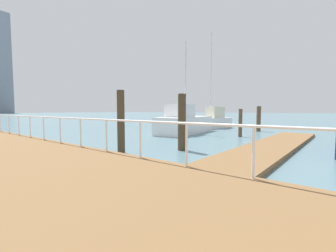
% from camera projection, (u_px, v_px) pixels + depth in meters
% --- Properties ---
extents(ground_plane, '(300.00, 300.00, 0.00)m').
position_uv_depth(ground_plane, '(58.00, 134.00, 16.32)').
color(ground_plane, slate).
extents(floating_dock, '(13.74, 2.00, 0.18)m').
position_uv_depth(floating_dock, '(272.00, 147.00, 10.35)').
color(floating_dock, brown).
rests_on(floating_dock, ground_plane).
extents(boardwalk_railing, '(0.06, 27.20, 1.08)m').
position_uv_depth(boardwalk_railing, '(122.00, 127.00, 6.91)').
color(boardwalk_railing, white).
rests_on(boardwalk_railing, boardwalk).
extents(dock_piling_0, '(0.24, 0.24, 1.85)m').
position_uv_depth(dock_piling_0, '(240.00, 123.00, 14.82)').
color(dock_piling_0, brown).
rests_on(dock_piling_0, ground_plane).
extents(dock_piling_1, '(0.35, 0.35, 2.09)m').
position_uv_depth(dock_piling_1, '(259.00, 119.00, 18.63)').
color(dock_piling_1, brown).
rests_on(dock_piling_1, ground_plane).
extents(dock_piling_2, '(0.35, 0.35, 2.48)m').
position_uv_depth(dock_piling_2, '(182.00, 122.00, 9.81)').
color(dock_piling_2, '#473826').
rests_on(dock_piling_2, ground_plane).
extents(dock_piling_3, '(0.31, 0.31, 2.58)m').
position_uv_depth(dock_piling_3, '(121.00, 122.00, 9.15)').
color(dock_piling_3, '#473826').
rests_on(dock_piling_3, ground_plane).
extents(moored_boat_0, '(6.25, 2.72, 6.95)m').
position_uv_depth(moored_boat_0, '(185.00, 123.00, 17.13)').
color(moored_boat_0, white).
rests_on(moored_boat_0, ground_plane).
extents(moored_boat_2, '(5.34, 2.42, 9.07)m').
position_uv_depth(moored_boat_2, '(211.00, 120.00, 21.64)').
color(moored_boat_2, white).
rests_on(moored_boat_2, ground_plane).
extents(skyline_tower_4, '(8.83, 10.43, 58.35)m').
position_uv_depth(skyline_tower_4, '(1.00, 64.00, 132.66)').
color(skyline_tower_4, gray).
rests_on(skyline_tower_4, ground_plane).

